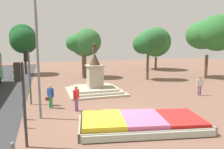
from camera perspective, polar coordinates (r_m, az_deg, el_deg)
The scene contains 16 objects.
ground_plane at distance 13.77m, azimuth -0.82°, elevation -10.96°, with size 81.92×81.92×0.00m, color brown.
flower_planter at distance 12.11m, azimuth 7.55°, elevation -12.41°, with size 7.25×4.36×0.63m.
statue_monument at distance 20.09m, azimuth -4.47°, elevation -2.41°, with size 4.97×4.97×4.52m.
traffic_light_near_crossing at distance 9.99m, azimuth -22.72°, elevation -3.49°, with size 0.41×0.29×3.75m.
traffic_light_mid_block at distance 16.95m, azimuth -21.14°, elevation 1.65°, with size 0.41×0.28×4.00m.
banner_pole at distance 13.47m, azimuth -18.82°, elevation 4.50°, with size 0.16×0.59×7.19m.
pedestrian_with_handbag at distance 15.83m, azimuth -15.83°, elevation -5.18°, with size 0.58×0.56×1.66m.
pedestrian_near_planter at distance 20.32m, azimuth 21.94°, elevation -2.41°, with size 0.53×0.36×1.68m.
pedestrian_crossing_plaza at distance 14.77m, azimuth -9.32°, elevation -5.70°, with size 0.42×0.44×1.72m.
kerb_bollard_mid_b at distance 12.79m, azimuth -21.95°, elevation -10.71°, with size 0.12×0.12×0.99m.
kerb_bollard_north at distance 14.10m, azimuth -21.96°, elevation -8.71°, with size 0.16×0.16×1.08m.
park_tree_far_left at distance 28.71m, azimuth -7.17°, elevation 7.98°, with size 4.49×4.04×6.34m.
park_tree_behind_statue at distance 37.56m, azimuth 10.95°, elevation 8.15°, with size 5.41×5.48×7.03m.
park_tree_far_right at distance 30.23m, azimuth 24.86°, elevation 9.68°, with size 5.21×6.22×7.90m.
park_tree_street_side at distance 27.05m, azimuth 9.56°, elevation 8.32°, with size 3.92×3.06×6.07m.
park_tree_mid_canopy at distance 33.68m, azimuth -22.18°, elevation 8.67°, with size 3.89×4.95×7.16m.
Camera 1 is at (-3.72, -12.45, 4.57)m, focal length 35.00 mm.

